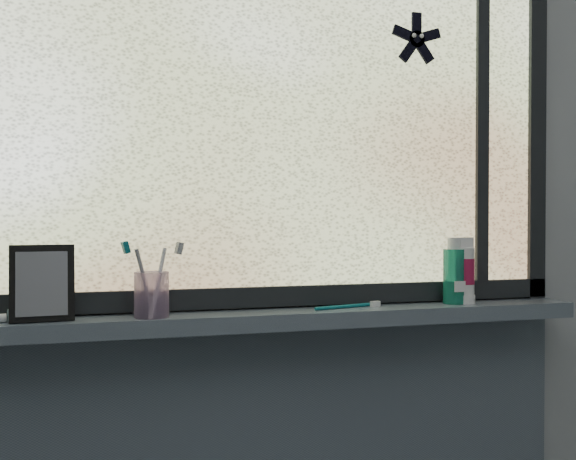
# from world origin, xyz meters

# --- Properties ---
(wall_back) EXTENTS (3.00, 0.01, 2.50)m
(wall_back) POSITION_xyz_m (0.00, 1.30, 1.25)
(wall_back) COLOR #9EA3A8
(wall_back) RESTS_ON ground
(windowsill) EXTENTS (1.62, 0.14, 0.04)m
(windowsill) POSITION_xyz_m (0.00, 1.23, 1.00)
(windowsill) COLOR #4C5966
(windowsill) RESTS_ON wall_back
(window_pane) EXTENTS (1.50, 0.01, 1.00)m
(window_pane) POSITION_xyz_m (0.00, 1.28, 1.53)
(window_pane) COLOR silver
(window_pane) RESTS_ON wall_back
(frame_bottom) EXTENTS (1.60, 0.03, 0.05)m
(frame_bottom) POSITION_xyz_m (0.00, 1.28, 1.05)
(frame_bottom) COLOR black
(frame_bottom) RESTS_ON windowsill
(frame_right) EXTENTS (0.05, 0.03, 1.10)m
(frame_right) POSITION_xyz_m (0.78, 1.28, 1.53)
(frame_right) COLOR black
(frame_right) RESTS_ON wall_back
(frame_mullion) EXTENTS (0.03, 0.03, 1.00)m
(frame_mullion) POSITION_xyz_m (0.60, 1.28, 1.53)
(frame_mullion) COLOR black
(frame_mullion) RESTS_ON wall_back
(starfish_sticker) EXTENTS (0.15, 0.02, 0.15)m
(starfish_sticker) POSITION_xyz_m (0.40, 1.27, 1.72)
(starfish_sticker) COLOR black
(starfish_sticker) RESTS_ON window_pane
(vanity_mirror) EXTENTS (0.14, 0.08, 0.17)m
(vanity_mirror) POSITION_xyz_m (-0.53, 1.21, 1.10)
(vanity_mirror) COLOR black
(vanity_mirror) RESTS_ON windowsill
(toothpaste_tube) EXTENTS (0.17, 0.07, 0.03)m
(toothpaste_tube) POSITION_xyz_m (-0.56, 1.22, 1.03)
(toothpaste_tube) COLOR white
(toothpaste_tube) RESTS_ON windowsill
(toothbrush_cup) EXTENTS (0.10, 0.10, 0.10)m
(toothbrush_cup) POSITION_xyz_m (-0.29, 1.21, 1.07)
(toothbrush_cup) COLOR #AD8CB9
(toothbrush_cup) RESTS_ON windowsill
(toothbrush_lying) EXTENTS (0.20, 0.07, 0.01)m
(toothbrush_lying) POSITION_xyz_m (0.18, 1.22, 1.03)
(toothbrush_lying) COLOR #0B606A
(toothbrush_lying) RESTS_ON windowsill
(mouthwash_bottle) EXTENTS (0.08, 0.08, 0.14)m
(mouthwash_bottle) POSITION_xyz_m (0.49, 1.23, 1.11)
(mouthwash_bottle) COLOR #1D9977
(mouthwash_bottle) RESTS_ON windowsill
(cream_tube) EXTENTS (0.06, 0.06, 0.12)m
(cream_tube) POSITION_xyz_m (0.52, 1.23, 1.11)
(cream_tube) COLOR silver
(cream_tube) RESTS_ON windowsill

